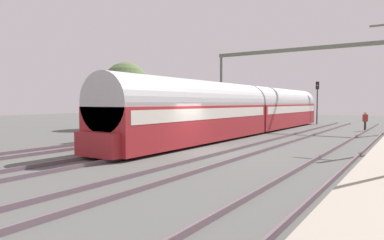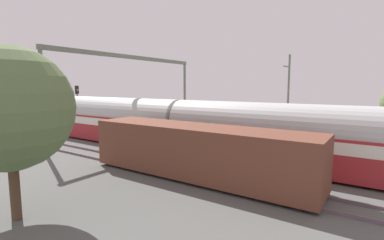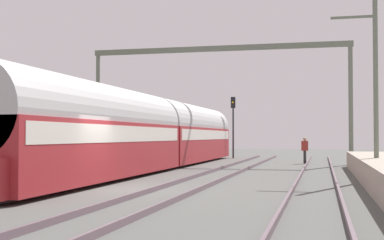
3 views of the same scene
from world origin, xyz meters
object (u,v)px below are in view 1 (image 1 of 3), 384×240
at_px(person_crossing, 365,120).
at_px(catenary_gantry, 300,67).
at_px(railway_signal_far, 317,97).
at_px(passenger_train, 249,110).
at_px(freight_car, 174,116).

distance_m(person_crossing, catenary_gantry, 7.56).
bearing_deg(person_crossing, catenary_gantry, -44.53).
xyz_separation_m(railway_signal_far, catenary_gantry, (0.28, -8.37, 2.75)).
height_order(passenger_train, railway_signal_far, railway_signal_far).
xyz_separation_m(passenger_train, person_crossing, (7.89, 7.84, -0.94)).
bearing_deg(freight_car, person_crossing, 45.02).
distance_m(freight_car, catenary_gantry, 14.12).
bearing_deg(passenger_train, freight_car, -134.64).
height_order(person_crossing, catenary_gantry, catenary_gantry).
height_order(passenger_train, person_crossing, passenger_train).
bearing_deg(railway_signal_far, freight_car, -107.48).
xyz_separation_m(person_crossing, catenary_gantry, (-5.69, -0.63, 4.93)).
bearing_deg(passenger_train, catenary_gantry, 73.08).
bearing_deg(freight_car, passenger_train, 45.36).
bearing_deg(railway_signal_far, person_crossing, -52.37).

